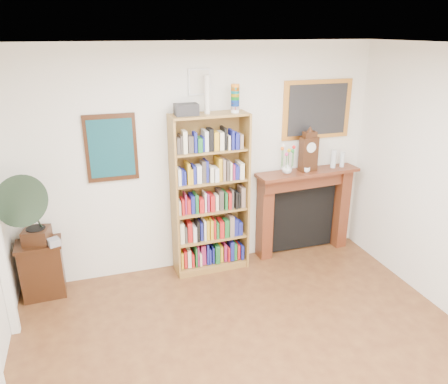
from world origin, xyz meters
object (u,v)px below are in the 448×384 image
object	(u,v)px
cd_stack	(54,242)
mantel_clock	(309,152)
bookshelf	(210,186)
side_cabinet	(42,269)
bottle_right	(342,159)
flower_vase	(287,168)
fireplace	(303,203)
gramophone	(30,206)
bottle_left	(333,159)
teacup	(307,170)

from	to	relation	value
cd_stack	mantel_clock	size ratio (longest dim) A/B	0.23
bookshelf	side_cabinet	world-z (taller)	bookshelf
side_cabinet	bottle_right	distance (m)	3.99
bookshelf	bottle_right	xyz separation A→B (m)	(1.85, 0.04, 0.16)
bookshelf	flower_vase	world-z (taller)	bookshelf
fireplace	bottle_right	size ratio (longest dim) A/B	7.11
gramophone	cd_stack	size ratio (longest dim) A/B	7.34
bookshelf	bottle_right	distance (m)	1.86
bookshelf	mantel_clock	xyz separation A→B (m)	(1.33, 0.02, 0.31)
bottle_left	bookshelf	bearing A→B (deg)	-178.42
bottle_left	gramophone	bearing A→B (deg)	-177.04
teacup	bottle_right	world-z (taller)	bottle_right
teacup	bottle_left	xyz separation A→B (m)	(0.43, 0.08, 0.09)
mantel_clock	bottle_left	world-z (taller)	mantel_clock
gramophone	cd_stack	distance (m)	0.49
mantel_clock	side_cabinet	bearing A→B (deg)	175.79
side_cabinet	teacup	distance (m)	3.42
gramophone	fireplace	bearing A→B (deg)	15.30
teacup	bookshelf	bearing A→B (deg)	178.61
side_cabinet	bottle_right	bearing A→B (deg)	-1.47
flower_vase	bottle_left	xyz separation A→B (m)	(0.69, 0.04, 0.05)
fireplace	teacup	bearing A→B (deg)	-117.53
bottle_right	bookshelf	bearing A→B (deg)	-178.61
bookshelf	teacup	bearing A→B (deg)	-3.74
cd_stack	fireplace	bearing A→B (deg)	3.95
fireplace	gramophone	xyz separation A→B (m)	(-3.36, -0.23, 0.47)
bookshelf	bottle_right	world-z (taller)	bookshelf
fireplace	mantel_clock	bearing A→B (deg)	-102.85
side_cabinet	mantel_clock	bearing A→B (deg)	-1.69
cd_stack	teacup	distance (m)	3.17
cd_stack	bottle_left	size ratio (longest dim) A/B	0.50
bottle_left	teacup	bearing A→B (deg)	-169.67
bottle_left	bottle_right	distance (m)	0.14
bookshelf	fireplace	bearing A→B (deg)	1.17
side_cabinet	gramophone	xyz separation A→B (m)	(-0.00, -0.13, 0.83)
gramophone	flower_vase	distance (m)	3.05
bookshelf	side_cabinet	xyz separation A→B (m)	(-2.02, -0.01, -0.79)
cd_stack	teacup	size ratio (longest dim) A/B	1.38
teacup	cd_stack	bearing A→B (deg)	-178.07
cd_stack	bottle_right	world-z (taller)	bottle_right
fireplace	bottle_left	world-z (taller)	bottle_left
bookshelf	side_cabinet	distance (m)	2.17
fireplace	gramophone	bearing A→B (deg)	-179.74
bookshelf	fireplace	world-z (taller)	bookshelf
mantel_clock	bottle_left	distance (m)	0.41
gramophone	mantel_clock	bearing A→B (deg)	14.33
bookshelf	flower_vase	size ratio (longest dim) A/B	17.15
mantel_clock	flower_vase	world-z (taller)	mantel_clock
mantel_clock	teacup	size ratio (longest dim) A/B	5.96
side_cabinet	cd_stack	world-z (taller)	cd_stack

